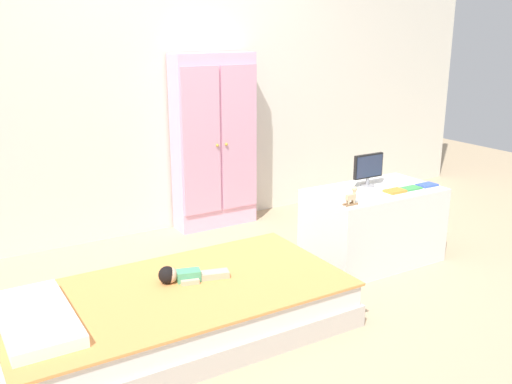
# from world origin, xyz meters

# --- Properties ---
(ground_plane) EXTENTS (10.00, 10.00, 0.02)m
(ground_plane) POSITION_xyz_m (0.00, 0.00, -0.01)
(ground_plane) COLOR tan
(back_wall) EXTENTS (6.40, 0.05, 2.70)m
(back_wall) POSITION_xyz_m (0.00, 1.57, 1.35)
(back_wall) COLOR silver
(back_wall) RESTS_ON ground_plane
(bed) EXTENTS (1.84, 0.94, 0.26)m
(bed) POSITION_xyz_m (-0.65, -0.06, 0.13)
(bed) COLOR beige
(bed) RESTS_ON ground_plane
(pillow) EXTENTS (0.32, 0.67, 0.06)m
(pillow) POSITION_xyz_m (-1.37, -0.06, 0.29)
(pillow) COLOR white
(pillow) RESTS_ON bed
(doll) EXTENTS (0.39, 0.17, 0.10)m
(doll) POSITION_xyz_m (-0.60, 0.02, 0.30)
(doll) COLOR #4CA375
(doll) RESTS_ON bed
(wardrobe) EXTENTS (0.68, 0.26, 1.41)m
(wardrobe) POSITION_xyz_m (0.33, 1.41, 0.71)
(wardrobe) COLOR #EFADCC
(wardrobe) RESTS_ON ground_plane
(tv_stand) EXTENTS (0.91, 0.53, 0.53)m
(tv_stand) POSITION_xyz_m (0.92, 0.15, 0.27)
(tv_stand) COLOR silver
(tv_stand) RESTS_ON ground_plane
(tv_monitor) EXTENTS (0.25, 0.10, 0.23)m
(tv_monitor) POSITION_xyz_m (0.94, 0.24, 0.66)
(tv_monitor) COLOR #99999E
(tv_monitor) RESTS_ON tv_stand
(rocking_horse_toy) EXTENTS (0.10, 0.04, 0.12)m
(rocking_horse_toy) POSITION_xyz_m (0.55, -0.04, 0.59)
(rocking_horse_toy) COLOR #8E6642
(rocking_horse_toy) RESTS_ON tv_stand
(book_orange) EXTENTS (0.14, 0.10, 0.02)m
(book_orange) POSITION_xyz_m (0.99, 0.03, 0.54)
(book_orange) COLOR orange
(book_orange) RESTS_ON tv_stand
(book_green) EXTENTS (0.15, 0.08, 0.01)m
(book_green) POSITION_xyz_m (1.14, 0.03, 0.54)
(book_green) COLOR #429E51
(book_green) RESTS_ON tv_stand
(book_blue) EXTENTS (0.14, 0.09, 0.01)m
(book_blue) POSITION_xyz_m (1.30, 0.03, 0.54)
(book_blue) COLOR blue
(book_blue) RESTS_ON tv_stand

